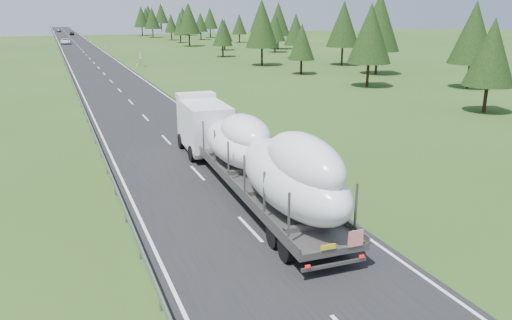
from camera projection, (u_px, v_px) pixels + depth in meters
name	position (u px, v px, depth m)	size (l,w,h in m)	color
road_surface	(89.00, 58.00, 104.06)	(10.00, 400.00, 0.02)	black
guardrail	(62.00, 56.00, 101.91)	(0.10, 400.00, 0.76)	slate
marker_posts	(96.00, 40.00, 154.94)	(0.13, 350.08, 1.00)	silver
highway_sign	(140.00, 56.00, 88.45)	(0.08, 0.90, 2.60)	slate
tree_line_right	(238.00, 21.00, 132.26)	(28.90, 328.03, 12.64)	black
boat_truck	(252.00, 151.00, 27.00)	(3.66, 21.88, 4.95)	white
distant_van	(66.00, 41.00, 144.94)	(2.70, 5.85, 1.63)	white
distant_car_dark	(72.00, 33.00, 192.96)	(1.64, 4.08, 1.39)	black
distant_car_blue	(59.00, 30.00, 219.81)	(1.69, 4.86, 1.60)	#182545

